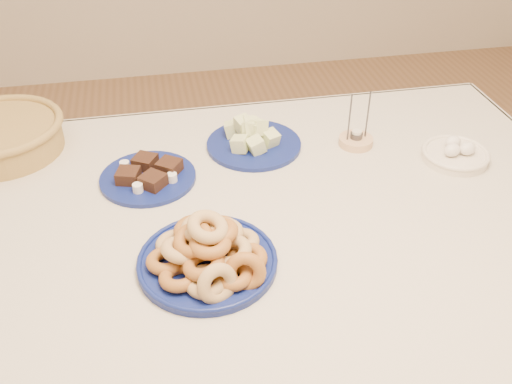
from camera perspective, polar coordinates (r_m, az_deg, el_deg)
dining_table at (r=1.40m, az=-0.40°, el=-5.62°), size 1.71×1.11×0.75m
donut_platter at (r=1.18m, az=-4.79°, el=-6.19°), size 0.35×0.35×0.13m
melon_plate at (r=1.57m, az=-0.41°, el=5.36°), size 0.31×0.31×0.09m
brownie_plate at (r=1.47m, az=-10.73°, el=1.62°), size 0.32×0.32×0.04m
wicker_basket at (r=1.69m, az=-24.18°, el=5.22°), size 0.41×0.41×0.09m
candle_holder at (r=1.61m, az=9.96°, el=5.15°), size 0.11×0.11×0.16m
egg_bowl at (r=1.61m, az=19.32°, el=3.64°), size 0.21×0.21×0.06m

